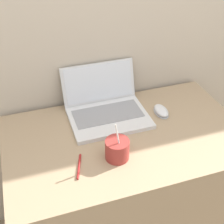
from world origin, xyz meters
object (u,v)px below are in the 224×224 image
at_px(pen, 79,166).
at_px(laptop, 106,107).
at_px(computer_mouse, 161,111).
at_px(drink_cup, 117,149).

bearing_deg(pen, laptop, 55.90).
bearing_deg(pen, computer_mouse, 26.07).
relative_size(laptop, computer_mouse, 3.33).
xyz_separation_m(computer_mouse, pen, (-0.46, -0.23, -0.01)).
bearing_deg(computer_mouse, drink_cup, -143.83).
relative_size(laptop, drink_cup, 2.00).
distance_m(laptop, pen, 0.37).
relative_size(drink_cup, pen, 1.43).
xyz_separation_m(laptop, computer_mouse, (0.25, -0.08, -0.03)).
xyz_separation_m(laptop, pen, (-0.21, -0.30, -0.04)).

